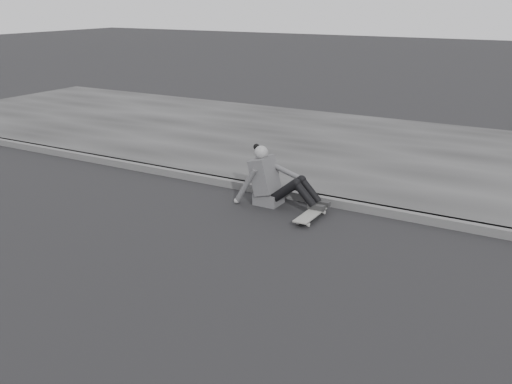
% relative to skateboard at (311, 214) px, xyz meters
% --- Properties ---
extents(ground, '(80.00, 80.00, 0.00)m').
position_rel_skateboard_xyz_m(ground, '(0.54, -1.94, -0.07)').
color(ground, black).
rests_on(ground, ground).
extents(curb, '(24.00, 0.16, 0.12)m').
position_rel_skateboard_xyz_m(curb, '(0.54, 0.64, -0.01)').
color(curb, '#4D4D4D').
rests_on(curb, ground).
extents(sidewalk, '(24.00, 6.00, 0.12)m').
position_rel_skateboard_xyz_m(sidewalk, '(0.54, 3.66, -0.01)').
color(sidewalk, '#313131').
rests_on(sidewalk, ground).
extents(skateboard, '(0.20, 0.78, 0.09)m').
position_rel_skateboard_xyz_m(skateboard, '(0.00, 0.00, 0.00)').
color(skateboard, '#A7A7A1').
rests_on(skateboard, ground).
extents(seated_woman, '(1.38, 0.46, 0.88)m').
position_rel_skateboard_xyz_m(seated_woman, '(-0.73, 0.25, 0.29)').
color(seated_woman, '#48484A').
rests_on(seated_woman, ground).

